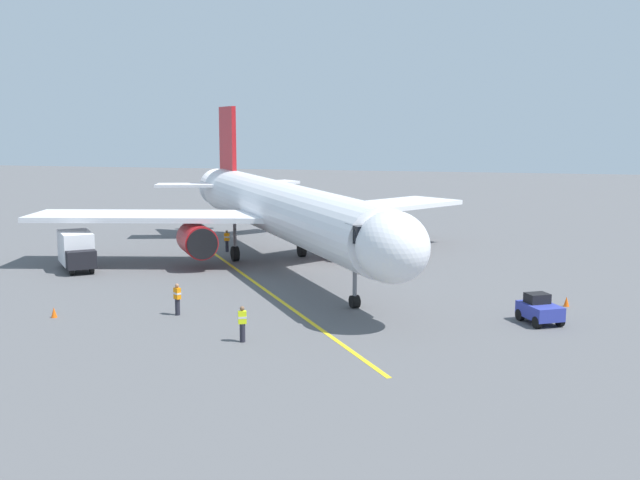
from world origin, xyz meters
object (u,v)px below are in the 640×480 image
at_px(airplane, 279,210).
at_px(safety_cone_wing_port, 541,317).
at_px(ground_crew_marshaller, 242,323).
at_px(box_truck_near_nose, 77,250).
at_px(safety_cone_nose_right, 54,312).
at_px(ground_crew_loader, 227,241).
at_px(safety_cone_nose_left, 566,301).
at_px(tug_portside, 540,310).
at_px(ground_crew_wing_walker, 177,299).

height_order(airplane, safety_cone_wing_port, airplane).
relative_size(ground_crew_marshaller, box_truck_near_nose, 0.36).
height_order(safety_cone_nose_right, safety_cone_wing_port, same).
bearing_deg(airplane, ground_crew_marshaller, 101.35).
height_order(airplane, ground_crew_marshaller, airplane).
bearing_deg(ground_crew_marshaller, safety_cone_wing_port, -153.21).
relative_size(ground_crew_loader, safety_cone_nose_left, 3.11).
bearing_deg(tug_portside, safety_cone_nose_left, -111.43).
distance_m(ground_crew_wing_walker, box_truck_near_nose, 15.71).
bearing_deg(ground_crew_marshaller, box_truck_near_nose, -39.92).
distance_m(ground_crew_marshaller, ground_crew_loader, 25.73).
relative_size(airplane, safety_cone_nose_left, 64.45).
height_order(ground_crew_wing_walker, ground_crew_loader, same).
xyz_separation_m(ground_crew_marshaller, safety_cone_nose_left, (-15.21, -10.90, -0.61)).
relative_size(airplane, safety_cone_nose_right, 64.45).
distance_m(ground_crew_loader, tug_portside, 28.80).
bearing_deg(ground_crew_loader, safety_cone_wing_port, 143.85).
distance_m(box_truck_near_nose, safety_cone_nose_left, 32.38).
height_order(ground_crew_marshaller, ground_crew_loader, same).
distance_m(airplane, ground_crew_marshaller, 19.92).
bearing_deg(tug_portside, ground_crew_wing_walker, 8.40).
height_order(box_truck_near_nose, safety_cone_wing_port, box_truck_near_nose).
height_order(safety_cone_nose_left, safety_cone_wing_port, same).
bearing_deg(tug_portside, safety_cone_wing_port, -120.93).
relative_size(box_truck_near_nose, safety_cone_nose_left, 8.72).
distance_m(ground_crew_wing_walker, safety_cone_wing_port, 18.92).
relative_size(ground_crew_marshaller, ground_crew_loader, 1.00).
distance_m(airplane, safety_cone_nose_right, 19.08).
xyz_separation_m(ground_crew_loader, box_truck_near_nose, (7.40, 9.67, 0.50)).
bearing_deg(tug_portside, ground_crew_marshaller, 26.49).
bearing_deg(ground_crew_marshaller, ground_crew_wing_walker, -38.66).
relative_size(airplane, box_truck_near_nose, 7.39).
height_order(ground_crew_marshaller, safety_cone_wing_port, ground_crew_marshaller).
relative_size(box_truck_near_nose, tug_portside, 1.75).
distance_m(ground_crew_wing_walker, safety_cone_nose_left, 21.38).
bearing_deg(safety_cone_nose_left, box_truck_near_nose, -5.86).
bearing_deg(safety_cone_nose_left, safety_cone_wing_port, 68.90).
bearing_deg(airplane, safety_cone_nose_right, 67.18).
height_order(ground_crew_loader, safety_cone_wing_port, ground_crew_loader).
distance_m(ground_crew_marshaller, safety_cone_nose_left, 18.72).
height_order(ground_crew_loader, safety_cone_nose_left, ground_crew_loader).
height_order(ground_crew_loader, box_truck_near_nose, box_truck_near_nose).
bearing_deg(ground_crew_loader, tug_portside, 143.55).
distance_m(safety_cone_nose_right, safety_cone_wing_port, 25.27).
distance_m(tug_portside, safety_cone_nose_left, 4.46).
distance_m(ground_crew_loader, safety_cone_wing_port, 28.79).
height_order(box_truck_near_nose, tug_portside, box_truck_near_nose).
xyz_separation_m(ground_crew_wing_walker, tug_portside, (-18.62, -2.75, -0.18)).
bearing_deg(tug_portside, safety_cone_nose_right, 10.85).
bearing_deg(box_truck_near_nose, ground_crew_loader, -127.43).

